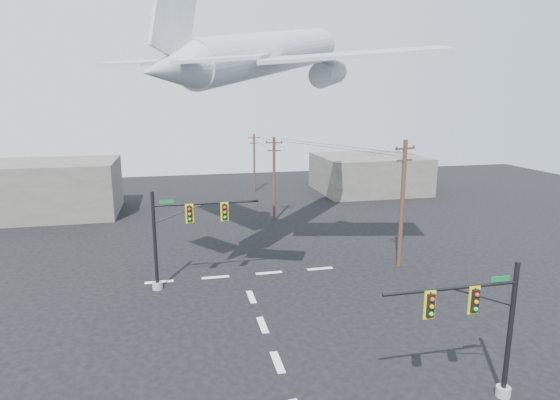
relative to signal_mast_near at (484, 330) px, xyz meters
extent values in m
plane|color=black|center=(-7.79, 4.87, -3.36)|extent=(120.00, 120.00, 0.00)
cube|color=white|center=(-7.79, 4.87, -3.35)|extent=(0.40, 2.00, 0.01)
cube|color=white|center=(-7.79, 8.87, -3.35)|extent=(0.40, 2.00, 0.01)
cube|color=white|center=(-7.79, 12.87, -3.35)|extent=(0.40, 2.00, 0.01)
cube|color=white|center=(-13.79, 16.87, -3.35)|extent=(2.00, 0.40, 0.01)
cube|color=white|center=(-9.79, 16.87, -3.35)|extent=(2.00, 0.40, 0.01)
cube|color=white|center=(-5.79, 16.87, -3.35)|extent=(2.00, 0.40, 0.01)
cube|color=white|center=(-1.79, 16.87, -3.35)|extent=(2.00, 0.40, 0.01)
cylinder|color=gray|center=(1.30, 0.04, -3.14)|extent=(0.62, 0.62, 0.45)
cylinder|color=black|center=(1.30, 0.04, -0.24)|extent=(0.21, 0.21, 6.24)
cylinder|color=black|center=(-1.68, 0.04, 1.99)|extent=(5.97, 0.14, 0.14)
cylinder|color=black|center=(-0.19, 0.04, 1.45)|extent=(3.17, 0.07, 0.07)
cube|color=black|center=(-0.69, -0.09, 1.42)|extent=(0.30, 0.27, 0.98)
cube|color=yellow|center=(-0.69, -0.07, 1.42)|extent=(0.49, 0.04, 1.20)
sphere|color=red|center=(-0.69, -0.24, 1.74)|extent=(0.18, 0.18, 0.18)
sphere|color=orange|center=(-0.69, -0.24, 1.42)|extent=(0.18, 0.18, 0.18)
sphere|color=#0CC821|center=(-0.69, -0.24, 1.11)|extent=(0.18, 0.18, 0.18)
cube|color=black|center=(-2.68, -0.09, 1.42)|extent=(0.30, 0.27, 0.98)
cube|color=yellow|center=(-2.68, -0.07, 1.42)|extent=(0.49, 0.04, 1.20)
sphere|color=red|center=(-2.68, -0.24, 1.74)|extent=(0.18, 0.18, 0.18)
sphere|color=orange|center=(-2.68, -0.24, 1.42)|extent=(0.18, 0.18, 0.18)
sphere|color=#0CC821|center=(-2.68, -0.24, 1.11)|extent=(0.18, 0.18, 0.18)
cube|color=#0E632A|center=(0.50, -0.01, 2.21)|extent=(0.85, 0.04, 0.23)
cylinder|color=gray|center=(-13.85, 15.58, -3.12)|extent=(0.69, 0.69, 0.49)
cylinder|color=black|center=(-13.85, 15.58, 0.06)|extent=(0.23, 0.23, 6.85)
cylinder|color=black|center=(-10.32, 15.58, 2.51)|extent=(7.06, 0.16, 0.16)
cylinder|color=black|center=(-12.08, 15.58, 1.92)|extent=(3.72, 0.08, 0.08)
cube|color=black|center=(-11.49, 15.44, 1.89)|extent=(0.33, 0.29, 1.08)
cube|color=yellow|center=(-11.49, 15.46, 1.89)|extent=(0.54, 0.04, 1.32)
sphere|color=red|center=(-11.49, 15.27, 2.24)|extent=(0.20, 0.20, 0.20)
sphere|color=orange|center=(-11.49, 15.27, 1.89)|extent=(0.20, 0.20, 0.20)
sphere|color=#0CC821|center=(-11.49, 15.27, 1.55)|extent=(0.20, 0.20, 0.20)
cube|color=black|center=(-9.14, 15.44, 1.89)|extent=(0.33, 0.29, 1.08)
cube|color=yellow|center=(-9.14, 15.46, 1.89)|extent=(0.54, 0.04, 1.32)
sphere|color=red|center=(-9.14, 15.27, 2.24)|extent=(0.20, 0.20, 0.20)
sphere|color=orange|center=(-9.14, 15.27, 1.89)|extent=(0.20, 0.20, 0.20)
sphere|color=#0CC821|center=(-9.14, 15.27, 1.55)|extent=(0.20, 0.20, 0.20)
cube|color=#0E632A|center=(-12.97, 15.53, 2.75)|extent=(0.93, 0.04, 0.25)
cylinder|color=#4D3121|center=(4.40, 16.08, 1.56)|extent=(0.33, 0.33, 9.84)
cube|color=#4D3121|center=(4.40, 16.08, 5.82)|extent=(1.91, 0.76, 0.13)
cube|color=#4D3121|center=(4.40, 16.08, 4.95)|extent=(1.49, 0.62, 0.13)
cylinder|color=black|center=(3.57, 15.80, 5.93)|extent=(0.11, 0.11, 0.13)
cylinder|color=black|center=(4.40, 16.08, 5.93)|extent=(0.11, 0.11, 0.13)
cylinder|color=black|center=(5.23, 16.36, 5.93)|extent=(0.11, 0.11, 0.13)
cylinder|color=#4D3121|center=(-2.19, 31.77, 1.10)|extent=(0.30, 0.30, 8.94)
cube|color=#4D3121|center=(-2.19, 31.77, 4.97)|extent=(1.69, 0.86, 0.12)
cube|color=#4D3121|center=(-2.19, 31.77, 4.17)|extent=(1.33, 0.70, 0.12)
cylinder|color=black|center=(-2.92, 32.11, 5.07)|extent=(0.10, 0.10, 0.12)
cylinder|color=black|center=(-2.19, 31.77, 5.07)|extent=(0.10, 0.10, 0.12)
cylinder|color=black|center=(-1.46, 31.44, 5.07)|extent=(0.10, 0.10, 0.12)
cylinder|color=#4D3121|center=(-1.53, 47.99, 0.67)|extent=(0.28, 0.28, 8.07)
cube|color=#4D3121|center=(-1.53, 47.99, 4.16)|extent=(1.65, 0.34, 0.11)
cube|color=#4D3121|center=(-1.53, 47.99, 3.42)|extent=(1.29, 0.29, 0.11)
cylinder|color=black|center=(-2.26, 47.89, 4.25)|extent=(0.09, 0.09, 0.11)
cylinder|color=black|center=(-1.53, 47.99, 4.25)|extent=(0.09, 0.09, 0.11)
cylinder|color=black|center=(-0.80, 48.10, 4.25)|extent=(0.09, 0.09, 0.11)
cylinder|color=black|center=(0.27, 23.93, 5.34)|extent=(6.54, 15.71, 0.03)
cylinder|color=black|center=(-2.63, 39.88, 4.51)|extent=(0.76, 16.22, 0.03)
cylinder|color=black|center=(1.94, 23.93, 5.34)|extent=(6.68, 15.71, 0.03)
cylinder|color=black|center=(-1.09, 39.88, 4.51)|extent=(0.62, 16.22, 0.03)
cylinder|color=silver|center=(-4.86, 20.49, 12.79)|extent=(14.88, 17.05, 5.94)
cone|color=silver|center=(2.61, 29.50, 14.56)|extent=(5.38, 5.59, 3.68)
cone|color=silver|center=(-12.33, 11.49, 11.02)|extent=(5.11, 5.36, 3.38)
cube|color=silver|center=(-10.97, 23.89, 12.30)|extent=(9.24, 13.13, 0.88)
cube|color=silver|center=(-0.39, 15.12, 12.30)|extent=(13.17, 7.33, 0.88)
cylinder|color=silver|center=(-8.75, 23.33, 11.19)|extent=(3.44, 3.64, 2.17)
cylinder|color=silver|center=(-1.36, 17.19, 11.19)|extent=(3.44, 3.64, 2.17)
cube|color=silver|center=(-11.93, 11.97, 14.03)|extent=(2.93, 3.47, 5.47)
cube|color=silver|center=(-14.39, 13.82, 11.48)|extent=(4.50, 5.14, 0.49)
cube|color=silver|center=(-9.66, 9.89, 11.48)|extent=(5.25, 3.93, 0.49)
cube|color=slate|center=(-27.79, 39.87, -0.36)|extent=(18.00, 10.00, 6.00)
cube|color=slate|center=(14.21, 44.87, -0.86)|extent=(14.00, 12.00, 5.00)
camera|label=1|loc=(-12.30, -15.59, 9.46)|focal=30.00mm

